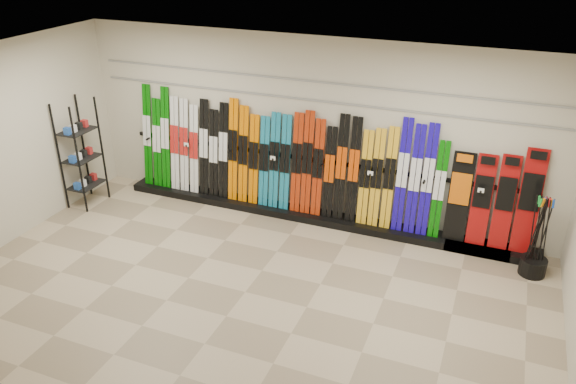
% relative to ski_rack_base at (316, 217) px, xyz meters
% --- Properties ---
extents(floor, '(8.00, 8.00, 0.00)m').
position_rel_ski_rack_base_xyz_m(floor, '(-0.22, -2.28, -0.06)').
color(floor, '#86745C').
rests_on(floor, ground).
extents(back_wall, '(8.00, 0.00, 8.00)m').
position_rel_ski_rack_base_xyz_m(back_wall, '(-0.22, 0.22, 1.44)').
color(back_wall, beige).
rests_on(back_wall, floor).
extents(ceiling, '(8.00, 8.00, 0.00)m').
position_rel_ski_rack_base_xyz_m(ceiling, '(-0.22, -2.28, 2.94)').
color(ceiling, silver).
rests_on(ceiling, back_wall).
extents(ski_rack_base, '(8.00, 0.40, 0.12)m').
position_rel_ski_rack_base_xyz_m(ski_rack_base, '(0.00, 0.00, 0.00)').
color(ski_rack_base, black).
rests_on(ski_rack_base, floor).
extents(skis, '(5.37, 0.25, 1.83)m').
position_rel_ski_rack_base_xyz_m(skis, '(-0.69, 0.06, 0.89)').
color(skis, '#075F06').
rests_on(skis, ski_rack_base).
extents(snowboards, '(1.27, 0.24, 1.57)m').
position_rel_ski_rack_base_xyz_m(snowboards, '(2.71, 0.07, 0.78)').
color(snowboards, black).
rests_on(snowboards, ski_rack_base).
extents(accessory_rack, '(0.40, 0.60, 1.88)m').
position_rel_ski_rack_base_xyz_m(accessory_rack, '(-3.97, -0.90, 0.88)').
color(accessory_rack, black).
rests_on(accessory_rack, floor).
extents(pole_bin, '(0.37, 0.37, 0.25)m').
position_rel_ski_rack_base_xyz_m(pole_bin, '(3.38, -0.37, 0.07)').
color(pole_bin, black).
rests_on(pole_bin, floor).
extents(ski_poles, '(0.27, 0.19, 1.18)m').
position_rel_ski_rack_base_xyz_m(ski_poles, '(3.36, -0.36, 0.55)').
color(ski_poles, black).
rests_on(ski_poles, pole_bin).
extents(slatwall_rail_0, '(7.60, 0.02, 0.03)m').
position_rel_ski_rack_base_xyz_m(slatwall_rail_0, '(-0.22, 0.20, 1.94)').
color(slatwall_rail_0, gray).
rests_on(slatwall_rail_0, back_wall).
extents(slatwall_rail_1, '(7.60, 0.02, 0.03)m').
position_rel_ski_rack_base_xyz_m(slatwall_rail_1, '(-0.22, 0.20, 2.24)').
color(slatwall_rail_1, gray).
rests_on(slatwall_rail_1, back_wall).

